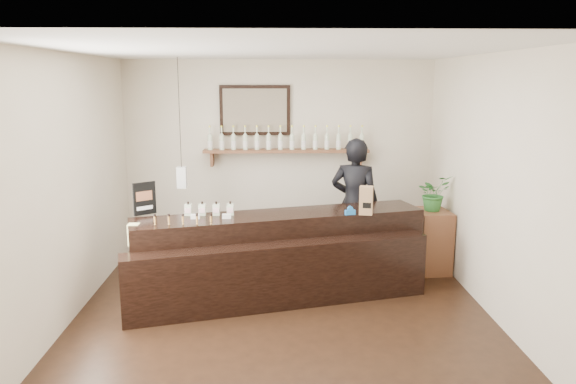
% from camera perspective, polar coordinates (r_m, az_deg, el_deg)
% --- Properties ---
extents(ground, '(5.00, 5.00, 0.00)m').
position_cam_1_polar(ground, '(6.26, -0.51, -12.37)').
color(ground, black).
rests_on(ground, ground).
extents(room_shell, '(5.00, 5.00, 5.00)m').
position_cam_1_polar(room_shell, '(5.79, -0.54, 3.26)').
color(room_shell, beige).
rests_on(room_shell, ground).
extents(back_wall_decor, '(2.66, 0.96, 1.69)m').
position_cam_1_polar(back_wall_decor, '(8.14, -1.88, 5.95)').
color(back_wall_decor, brown).
rests_on(back_wall_decor, ground).
extents(counter, '(3.50, 1.78, 1.13)m').
position_cam_1_polar(counter, '(6.63, -0.84, -6.78)').
color(counter, black).
rests_on(counter, ground).
extents(promo_sign, '(0.23, 0.18, 0.39)m').
position_cam_1_polar(promo_sign, '(6.73, -14.37, -0.65)').
color(promo_sign, black).
rests_on(promo_sign, counter).
extents(paper_bag, '(0.18, 0.15, 0.33)m').
position_cam_1_polar(paper_bag, '(6.60, 7.94, -0.85)').
color(paper_bag, '#936A47').
rests_on(paper_bag, counter).
extents(tape_dispenser, '(0.13, 0.07, 0.10)m').
position_cam_1_polar(tape_dispenser, '(6.59, 6.33, -1.97)').
color(tape_dispenser, '#1968B5').
rests_on(tape_dispenser, counter).
extents(side_cabinet, '(0.46, 0.60, 0.83)m').
position_cam_1_polar(side_cabinet, '(7.72, 14.32, -4.82)').
color(side_cabinet, brown).
rests_on(side_cabinet, ground).
extents(potted_plant, '(0.54, 0.52, 0.47)m').
position_cam_1_polar(potted_plant, '(7.57, 14.56, -0.11)').
color(potted_plant, '#2C6E2C').
rests_on(potted_plant, side_cabinet).
extents(shopkeeper, '(0.85, 0.70, 2.00)m').
position_cam_1_polar(shopkeeper, '(7.52, 6.81, -0.36)').
color(shopkeeper, black).
rests_on(shopkeeper, ground).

